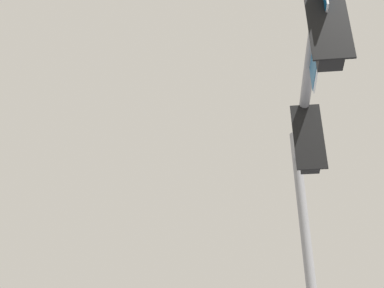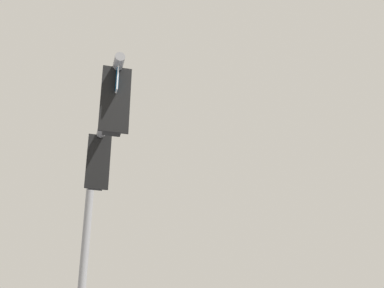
{
  "view_description": "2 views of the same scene",
  "coord_description": "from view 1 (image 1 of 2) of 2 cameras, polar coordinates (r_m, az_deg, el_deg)",
  "views": [
    {
      "loc": [
        1.3,
        -6.38,
        1.34
      ],
      "look_at": [
        -5.65,
        -7.13,
        5.44
      ],
      "focal_mm": 50.0,
      "sensor_mm": 36.0,
      "label": 1
    },
    {
      "loc": [
        4.3,
        -5.96,
        1.49
      ],
      "look_at": [
        -4.11,
        -3.76,
        5.53
      ],
      "focal_mm": 50.0,
      "sensor_mm": 36.0,
      "label": 2
    }
  ],
  "objects": [
    {
      "name": "signal_pole_near",
      "position": [
        9.14,
        12.8,
        -2.85
      ],
      "size": [
        5.35,
        0.54,
        7.41
      ],
      "color": "gray",
      "rests_on": "ground_plane"
    }
  ]
}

